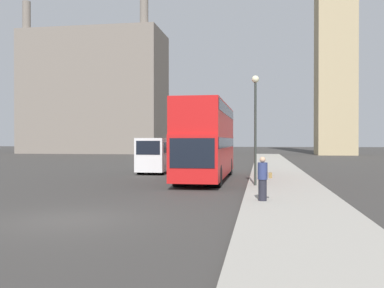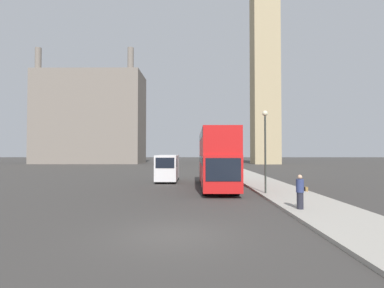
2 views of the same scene
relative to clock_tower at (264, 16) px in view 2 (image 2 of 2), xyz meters
name	(u,v)px [view 2 (image 2 of 2)]	position (x,y,z in m)	size (l,w,h in m)	color
ground_plane	(173,235)	(-17.73, -61.04, -35.67)	(300.00, 300.00, 0.00)	#383533
sidewalk_strip	(374,233)	(-10.88, -61.04, -35.59)	(3.69, 120.00, 0.15)	#9E998E
clock_tower	(264,16)	(0.00, 0.00, 0.00)	(6.55, 6.72, 69.75)	tan
building_block_distant	(91,118)	(-42.91, 3.73, -24.36)	(25.78, 12.06, 27.48)	slate
red_double_decker_bus	(216,156)	(-15.25, -47.61, -33.17)	(2.47, 11.26, 4.49)	red
white_van	(168,167)	(-19.56, -42.37, -34.31)	(1.98, 5.56, 2.53)	white
pedestrian	(300,192)	(-11.99, -57.10, -34.71)	(0.52, 0.36, 1.61)	#23232D
street_lamp	(265,138)	(-12.33, -51.66, -31.94)	(0.36, 0.36, 5.41)	#2D332D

